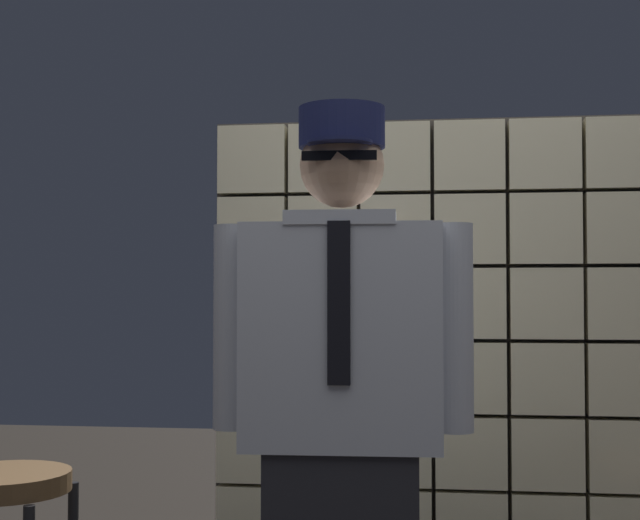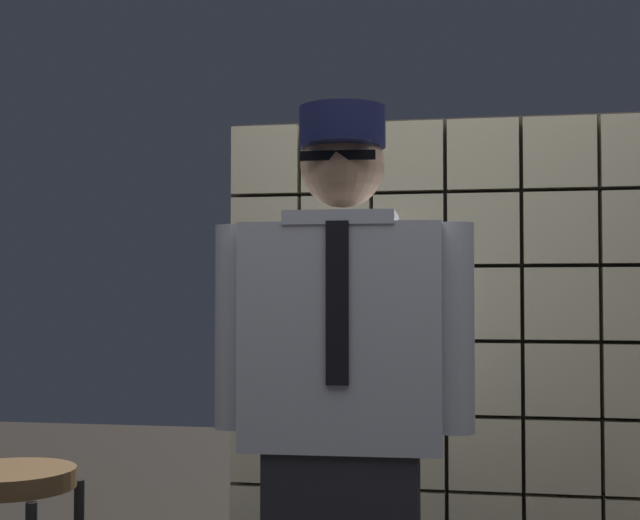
# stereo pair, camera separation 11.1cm
# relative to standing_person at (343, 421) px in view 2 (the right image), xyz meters

# --- Properties ---
(glass_block_wall) EXTENTS (1.59, 0.10, 1.85)m
(glass_block_wall) POSITION_rel_standing_person_xyz_m (0.23, 0.95, 0.03)
(glass_block_wall) COLOR beige
(glass_block_wall) RESTS_ON ground
(standing_person) EXTENTS (0.67, 0.29, 1.68)m
(standing_person) POSITION_rel_standing_person_xyz_m (0.00, 0.00, 0.00)
(standing_person) COLOR #28282D
(standing_person) RESTS_ON ground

